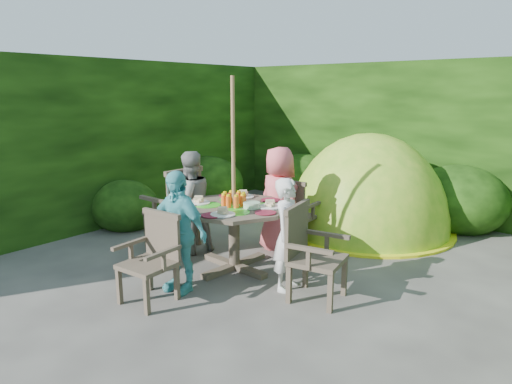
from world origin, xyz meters
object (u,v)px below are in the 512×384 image
Objects in this scene: parasol_pole at (233,176)px; garden_chair_back at (294,212)px; child_right at (288,235)px; child_front at (178,232)px; garden_chair_right at (310,251)px; garden_chair_left at (176,207)px; child_back at (279,200)px; dome_tent at (366,229)px; child_left at (190,203)px; patio_table at (234,216)px; garden_chair_front at (153,256)px.

parasol_pole is 2.49× the size of garden_chair_back.
child_right is (0.80, -0.05, -0.51)m from parasol_pole.
parasol_pole is 1.73× the size of child_front.
garden_chair_left reaches higher than garden_chair_right.
child_back reaches higher than garden_chair_right.
dome_tent reaches higher than child_right.
child_back reaches higher than child_right.
child_left is 1.13m from child_back.
patio_table is 0.63× the size of parasol_pole.
child_left reaches higher than garden_chair_right.
child_front is (-0.11, -1.60, -0.05)m from child_back.
garden_chair_left is 1.55m from garden_chair_back.
parasol_pole is 0.90m from child_back.
garden_chair_front is at bearing 119.62° from garden_chair_right.
parasol_pole is 2.61× the size of garden_chair_front.
child_back is at bearing 122.04° from garden_chair_left.
child_right is at bearing 45.71° from garden_chair_front.
child_right reaches higher than garden_chair_front.
child_left reaches higher than garden_chair_back.
child_left is at bearing 176.29° from patio_table.
garden_chair_right is at bearing -4.85° from parasol_pole.
parasol_pole is at bearing 97.82° from child_left.
garden_chair_back is 0.37m from child_back.
patio_table is 1.35× the size of garden_chair_left.
child_back is at bearing 142.82° from child_left.
child_front is at bearing -119.12° from dome_tent.
garden_chair_front is at bearing -118.76° from dome_tent.
dome_tent reaches higher than garden_chair_front.
parasol_pole is 0.93m from child_front.
garden_chair_right is 0.77× the size of child_right.
dome_tent is at bearing -110.37° from garden_chair_back.
dome_tent is at bearing -93.09° from child_back.
garden_chair_back is (-1.02, 1.19, -0.02)m from garden_chair_right.
patio_table is 0.46× the size of dome_tent.
child_front is at bearing 99.04° from child_back.
garden_chair_right is at bearing 97.20° from child_left.
garden_chair_right is 1.55m from garden_chair_front.
child_left is 0.43× the size of dome_tent.
dome_tent reaches higher than child_back.
child_right reaches higher than garden_chair_right.
child_front is (-0.85, -0.75, 0.04)m from child_right.
child_right is 0.87× the size of child_back.
garden_chair_right is 0.88× the size of garden_chair_left.
child_left is at bearing 127.34° from child_front.
garden_chair_right is 1.03× the size of garden_chair_back.
garden_chair_left reaches higher than garden_chair_back.
parasol_pole is 1.68× the size of child_left.
garden_chair_right is 0.70× the size of child_left.
garden_chair_left is 1.36m from child_front.
child_back is 1.79m from dome_tent.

